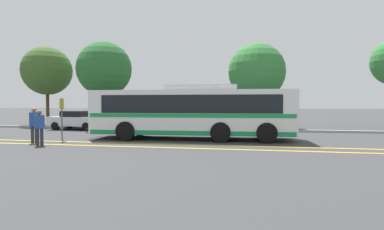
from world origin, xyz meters
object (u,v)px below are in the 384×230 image
Objects in this scene: tree_1 at (257,72)px; pedestrian_0 at (34,123)px; parked_car_1 at (158,121)px; pedestrian_1 at (39,126)px; transit_bus at (192,111)px; tree_2 at (104,69)px; bus_stop_sign at (62,113)px; tree_0 at (47,71)px; parked_car_0 at (78,120)px.

pedestrian_0 is at bearing -132.65° from tree_1.
parked_car_1 is 2.56× the size of pedestrian_1.
transit_bus is 5.17m from parked_car_1.
parked_car_1 is 7.65m from tree_2.
tree_1 is (10.26, 10.61, 3.08)m from bus_stop_sign.
tree_2 is at bearing -10.54° from tree_0.
bus_stop_sign is 13.55m from tree_0.
tree_0 reaches higher than transit_bus.
tree_0 is 1.00× the size of tree_2.
pedestrian_1 is at bearing 118.19° from transit_bus.
tree_1 is (18.53, 0.45, -0.39)m from tree_0.
transit_bus is 1.56× the size of tree_0.
parked_car_0 is 14.34m from tree_1.
parked_car_0 is at bearing -160.59° from tree_1.
pedestrian_1 is 0.23× the size of tree_2.
parked_car_0 is 7.56m from pedestrian_0.
pedestrian_0 is 0.25× the size of tree_1.
tree_1 is at bearing 5.22° from pedestrian_0.
tree_2 reaches higher than parked_car_0.
tree_2 is (-8.74, 7.29, 3.29)m from transit_bus.
pedestrian_1 is (0.90, -0.80, -0.07)m from pedestrian_0.
tree_0 is at bearing -109.12° from parked_car_1.
tree_2 reaches higher than pedestrian_1.
parked_car_0 is 1.02× the size of parked_car_1.
tree_0 is at bearing 85.96° from pedestrian_1.
tree_0 is at bearing -122.99° from parked_car_0.
transit_bus is at bearing -29.53° from tree_0.
tree_1 is (3.65, 8.88, 2.99)m from transit_bus.
parked_car_0 is 8.04m from tree_0.
tree_0 is (-8.27, 10.16, 3.47)m from bus_stop_sign.
tree_1 reaches higher than bus_stop_sign.
pedestrian_0 is 1.07× the size of pedestrian_1.
tree_2 is (-1.47, 10.26, 3.81)m from pedestrian_0.
tree_1 is at bearing -24.76° from transit_bus.
transit_bus is 11.85m from tree_2.
bus_stop_sign is 0.31× the size of tree_0.
parked_car_0 is 0.62× the size of tree_1.
pedestrian_1 is 0.73× the size of bus_stop_sign.
bus_stop_sign is (2.78, -6.01, 0.69)m from parked_car_0.
bus_stop_sign is at bearing -134.07° from tree_1.
transit_bus reaches higher than pedestrian_1.
transit_bus is 6.40× the size of pedestrian_0.
pedestrian_1 is 16.53m from tree_1.
tree_2 is at bearing 56.03° from pedestrian_0.
tree_1 is at bearing 7.32° from tree_2.
parked_car_1 is 6.77m from bus_stop_sign.
pedestrian_1 is at bearing -77.88° from tree_2.
tree_1 reaches higher than parked_car_1.
parked_car_1 is 2.39× the size of pedestrian_0.
bus_stop_sign is at bearing -50.85° from tree_0.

